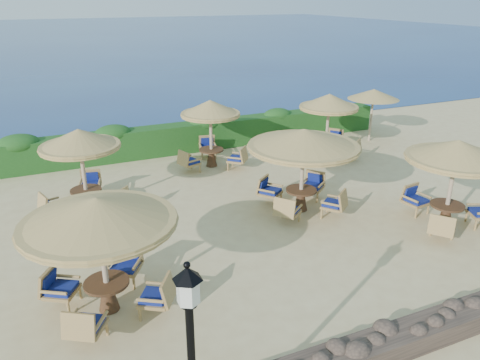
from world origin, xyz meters
TOP-DOWN VIEW (x-y plane):
  - ground at (0.00, 0.00)m, footprint 120.00×120.00m
  - sea at (0.00, 70.00)m, footprint 160.00×160.00m
  - hedge at (0.00, 7.20)m, footprint 18.00×0.90m
  - stone_wall at (0.00, -6.20)m, footprint 15.00×0.65m
  - extra_parasol at (7.80, 5.20)m, footprint 2.30×2.30m
  - cafe_set_0 at (-5.38, -2.68)m, footprint 3.20×3.20m
  - cafe_set_1 at (1.01, -0.00)m, footprint 3.43×3.43m
  - cafe_set_2 at (4.31, -2.69)m, footprint 2.83×2.83m
  - cafe_set_3 at (-5.15, 2.72)m, footprint 2.70×2.66m
  - cafe_set_4 at (-0.13, 4.93)m, footprint 2.71×2.65m
  - cafe_set_5 at (4.66, 4.08)m, footprint 2.64×2.64m

SIDE VIEW (x-z plane):
  - ground at x=0.00m, z-range 0.00..0.00m
  - sea at x=0.00m, z-range 0.00..0.00m
  - stone_wall at x=0.00m, z-range 0.00..0.44m
  - hedge at x=0.00m, z-range 0.00..1.20m
  - cafe_set_5 at x=4.66m, z-range 0.38..3.03m
  - cafe_set_4 at x=-0.13m, z-range 0.44..3.10m
  - cafe_set_3 at x=-5.15m, z-range 0.48..3.14m
  - cafe_set_2 at x=4.31m, z-range 0.58..3.24m
  - cafe_set_0 at x=-5.38m, z-range 0.59..3.24m
  - cafe_set_1 at x=1.01m, z-range 0.63..3.29m
  - extra_parasol at x=7.80m, z-range 0.97..3.37m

